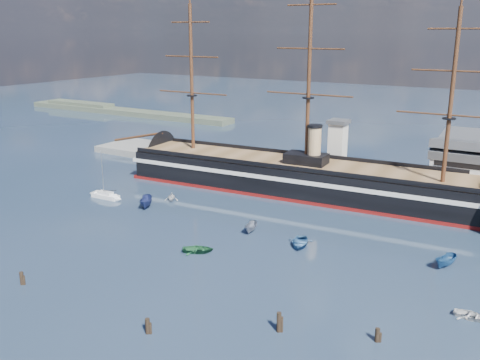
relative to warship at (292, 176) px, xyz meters
The scene contains 17 objects.
ground 20.74m from the warship, 79.47° to the right, with size 600.00×600.00×0.00m, color #203244.
quay 21.46m from the warship, 49.39° to the left, with size 180.00×18.00×2.00m, color slate.
quay_tower 15.71m from the warship, 62.67° to the left, with size 5.00×5.00×15.00m.
shoreline 154.90m from the warship, 151.04° to the left, with size 120.00×10.00×4.00m.
warship is the anchor object (origin of this frame).
sailboat 45.98m from the warship, 141.86° to the right, with size 7.47×2.34×11.87m.
motorboat_a 36.89m from the warship, 128.72° to the right, with size 7.63×2.80×3.05m, color navy.
motorboat_b 43.70m from the warship, 87.11° to the right, with size 3.57×1.43×1.67m, color #205C34.
motorboat_c 30.42m from the warship, 79.69° to the right, with size 5.87×2.15×2.35m, color slate.
motorboat_d 30.54m from the warship, 134.47° to the right, with size 5.95×2.58×2.18m, color silver.
motorboat_e 64.81m from the warship, 41.21° to the right, with size 2.88×1.15×1.34m, color silver.
motorboat_f 50.13m from the warship, 32.33° to the right, with size 6.50×2.38×2.60m, color navy.
motorboat_g 35.50m from the warship, 61.59° to the right, with size 4.01×1.60×1.87m, color #2D5685.
piling_near_left 70.12m from the warship, 101.84° to the right, with size 0.64×0.64×2.86m, color black.
piling_near_mid 70.33m from the warship, 79.93° to the right, with size 0.64×0.64×2.90m, color black.
piling_near_right 65.63m from the warship, 65.59° to the right, with size 0.64×0.64×3.55m, color black.
piling_far_right 67.74m from the warship, 54.65° to the right, with size 0.64×0.64×2.60m, color black.
Camera 1 is at (51.93, -56.93, 39.09)m, focal length 40.00 mm.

